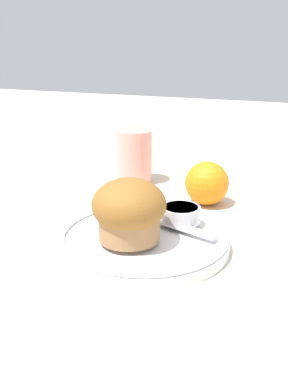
{
  "coord_description": "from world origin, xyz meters",
  "views": [
    {
      "loc": [
        0.21,
        -0.46,
        0.25
      ],
      "look_at": [
        -0.0,
        0.05,
        0.06
      ],
      "focal_mm": 40.0,
      "sensor_mm": 36.0,
      "label": 1
    }
  ],
  "objects_px": {
    "muffin": "(129,210)",
    "orange_fruit": "(207,183)",
    "butter_knife": "(153,219)",
    "juice_glass": "(134,156)"
  },
  "relations": [
    {
      "from": "muffin",
      "to": "orange_fruit",
      "type": "distance_m",
      "value": 0.21
    },
    {
      "from": "muffin",
      "to": "butter_knife",
      "type": "bearing_deg",
      "value": 83.84
    },
    {
      "from": "muffin",
      "to": "juice_glass",
      "type": "height_order",
      "value": "juice_glass"
    },
    {
      "from": "orange_fruit",
      "to": "juice_glass",
      "type": "relative_size",
      "value": 0.72
    },
    {
      "from": "juice_glass",
      "to": "orange_fruit",
      "type": "bearing_deg",
      "value": -21.93
    },
    {
      "from": "butter_knife",
      "to": "orange_fruit",
      "type": "height_order",
      "value": "orange_fruit"
    },
    {
      "from": "butter_knife",
      "to": "orange_fruit",
      "type": "relative_size",
      "value": 2.7
    },
    {
      "from": "butter_knife",
      "to": "juice_glass",
      "type": "bearing_deg",
      "value": 136.46
    },
    {
      "from": "orange_fruit",
      "to": "juice_glass",
      "type": "xyz_separation_m",
      "value": [
        -0.16,
        0.06,
        0.01
      ]
    },
    {
      "from": "butter_knife",
      "to": "orange_fruit",
      "type": "xyz_separation_m",
      "value": [
        0.04,
        0.14,
        0.01
      ]
    }
  ]
}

